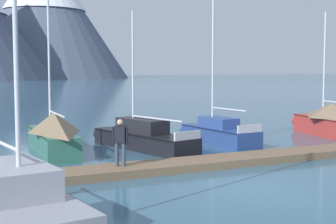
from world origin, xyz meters
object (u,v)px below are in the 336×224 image
Objects in this scene: sailboat_mid_dock_starboard at (139,137)px; sailboat_far_berth at (215,132)px; sailboat_second_berth at (22,215)px; person_on_dock at (120,140)px; sailboat_end_of_dock at (326,120)px; sailboat_mid_dock_port at (52,133)px.

sailboat_far_berth is (4.09, -0.36, 0.01)m from sailboat_mid_dock_starboard.
sailboat_second_berth is 7.46m from person_on_dock.
sailboat_end_of_dock is 4.20× the size of person_on_dock.
sailboat_far_berth reaches higher than sailboat_end_of_dock.
sailboat_mid_dock_port reaches higher than sailboat_mid_dock_starboard.
person_on_dock is (-14.79, -4.76, 0.39)m from sailboat_end_of_dock.
sailboat_mid_dock_port is 4.13m from sailboat_mid_dock_starboard.
sailboat_far_berth is 4.83× the size of person_on_dock.
sailboat_far_berth is 8.75m from person_on_dock.
sailboat_end_of_dock is at bearing 28.51° from sailboat_second_berth.
sailboat_mid_dock_starboard reaches higher than person_on_dock.
sailboat_second_berth is 1.09× the size of sailboat_far_berth.
sailboat_second_berth is at bearing -151.49° from sailboat_end_of_dock.
person_on_dock is (0.91, -5.91, 0.36)m from sailboat_mid_dock_port.
sailboat_far_berth is at bearing -5.06° from sailboat_mid_dock_starboard.
sailboat_second_berth reaches higher than sailboat_end_of_dock.
sailboat_mid_dock_port is at bearing 98.80° from person_on_dock.
sailboat_mid_dock_port is at bearing 172.66° from sailboat_far_berth.
sailboat_second_berth is 12.30m from sailboat_mid_dock_port.
sailboat_end_of_dock is at bearing 17.82° from person_on_dock.
sailboat_end_of_dock is (7.56, -0.11, 0.31)m from sailboat_far_berth.
sailboat_mid_dock_port is 1.03× the size of sailboat_far_berth.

